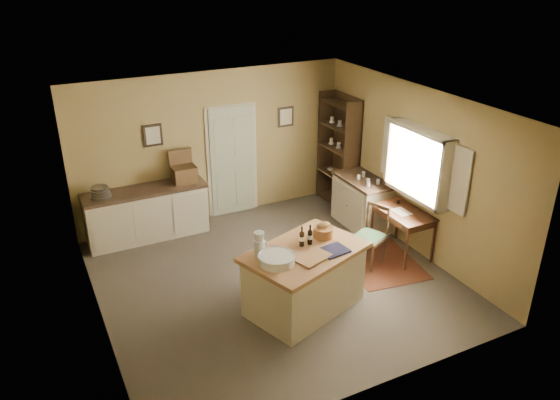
% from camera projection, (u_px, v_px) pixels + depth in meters
% --- Properties ---
extents(ground, '(5.00, 5.00, 0.00)m').
position_uv_depth(ground, '(274.00, 280.00, 8.26)').
color(ground, brown).
rests_on(ground, ground).
extents(wall_back, '(5.00, 0.10, 2.70)m').
position_uv_depth(wall_back, '(213.00, 147.00, 9.73)').
color(wall_back, olive).
rests_on(wall_back, ground).
extents(wall_front, '(5.00, 0.10, 2.70)m').
position_uv_depth(wall_front, '(379.00, 289.00, 5.66)').
color(wall_front, olive).
rests_on(wall_front, ground).
extents(wall_left, '(0.10, 5.00, 2.70)m').
position_uv_depth(wall_left, '(91.00, 237.00, 6.68)').
color(wall_left, olive).
rests_on(wall_left, ground).
extents(wall_right, '(0.10, 5.00, 2.70)m').
position_uv_depth(wall_right, '(415.00, 170.00, 8.71)').
color(wall_right, olive).
rests_on(wall_right, ground).
extents(ceiling, '(5.00, 5.00, 0.00)m').
position_uv_depth(ceiling, '(274.00, 105.00, 7.13)').
color(ceiling, silver).
rests_on(ceiling, wall_back).
extents(door, '(0.97, 0.06, 2.11)m').
position_uv_depth(door, '(232.00, 160.00, 9.97)').
color(door, '#A0A48B').
rests_on(door, ground).
extents(framed_prints, '(2.82, 0.02, 0.38)m').
position_uv_depth(framed_prints, '(223.00, 126.00, 9.63)').
color(framed_prints, black).
rests_on(framed_prints, ground).
extents(window, '(0.25, 1.99, 1.12)m').
position_uv_depth(window, '(420.00, 163.00, 8.43)').
color(window, '#C0B59B').
rests_on(window, ground).
extents(work_island, '(1.87, 1.52, 1.20)m').
position_uv_depth(work_island, '(304.00, 278.00, 7.44)').
color(work_island, '#C0B59B').
rests_on(work_island, ground).
extents(sideboard, '(2.06, 0.58, 1.18)m').
position_uv_depth(sideboard, '(147.00, 212.00, 9.30)').
color(sideboard, '#C0B59B').
rests_on(sideboard, ground).
extents(rug, '(1.32, 1.74, 0.01)m').
position_uv_depth(rug, '(377.00, 259.00, 8.81)').
color(rug, '#572816').
rests_on(rug, ground).
extents(writing_desk, '(0.61, 0.99, 0.82)m').
position_uv_depth(writing_desk, '(403.00, 216.00, 8.71)').
color(writing_desk, '#391E11').
rests_on(writing_desk, ground).
extents(desk_chair, '(0.58, 0.58, 0.96)m').
position_uv_depth(desk_chair, '(369.00, 237.00, 8.48)').
color(desk_chair, black).
rests_on(desk_chair, ground).
extents(right_cabinet, '(0.63, 1.12, 0.99)m').
position_uv_depth(right_cabinet, '(362.00, 202.00, 9.73)').
color(right_cabinet, '#C0B59B').
rests_on(right_cabinet, ground).
extents(shelving_unit, '(0.36, 0.96, 2.14)m').
position_uv_depth(shelving_unit, '(340.00, 151.00, 10.36)').
color(shelving_unit, black).
rests_on(shelving_unit, ground).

